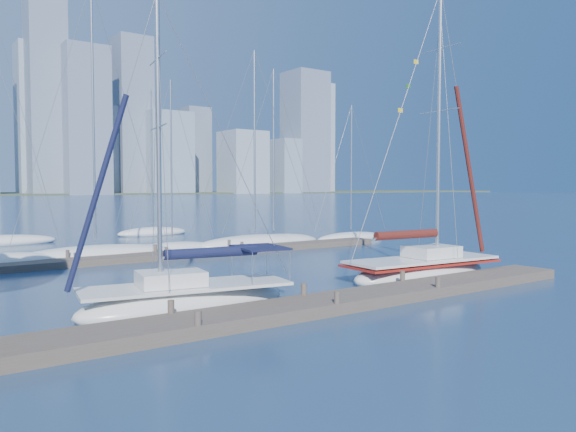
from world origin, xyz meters
TOP-DOWN VIEW (x-y plane):
  - ground at (0.00, 0.00)m, footprint 700.00×700.00m
  - near_dock at (0.00, 0.00)m, footprint 26.00×2.00m
  - far_dock at (2.00, 16.00)m, footprint 30.00×1.80m
  - sailboat_navy at (-3.70, 2.60)m, footprint 7.84×3.65m
  - sailboat_maroon at (7.93, 2.41)m, footprint 8.23×3.27m
  - bg_boat_1 at (-2.15, 17.97)m, footprint 9.72×3.94m
  - bg_boat_2 at (2.93, 18.76)m, footprint 6.48×2.58m
  - bg_boat_3 at (8.95, 18.39)m, footprint 9.34×4.87m
  - bg_boat_4 at (10.63, 18.52)m, footprint 7.90×4.07m
  - bg_boat_5 at (17.68, 18.12)m, footprint 6.76×2.90m
  - bg_boat_7 at (6.79, 31.61)m, footprint 6.47×3.19m

SIDE VIEW (x-z plane):
  - ground at x=0.00m, z-range 0.00..0.00m
  - far_dock at x=2.00m, z-range 0.00..0.36m
  - near_dock at x=0.00m, z-range 0.00..0.40m
  - bg_boat_5 at x=17.68m, z-range -5.19..5.64m
  - bg_boat_2 at x=2.93m, z-range -5.40..5.86m
  - bg_boat_7 at x=6.79m, z-range -6.16..6.68m
  - bg_boat_4 at x=10.63m, z-range -6.17..6.71m
  - bg_boat_3 at x=8.95m, z-range -6.68..7.25m
  - bg_boat_1 at x=-2.15m, z-range -7.73..8.33m
  - sailboat_navy at x=-3.70m, z-range -4.61..6.38m
  - sailboat_maroon at x=7.93m, z-range -5.75..7.98m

